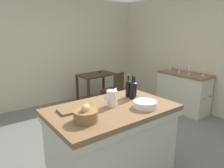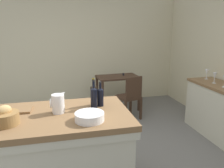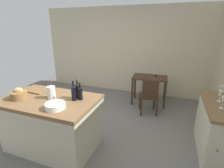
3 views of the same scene
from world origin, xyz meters
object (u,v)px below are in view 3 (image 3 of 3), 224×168
at_px(wooden_chair, 149,95).
at_px(wine_glass_left, 223,100).
at_px(wine_glass_middle, 221,94).
at_px(bread_basket, 19,95).
at_px(wine_bottle_amber, 78,90).
at_px(wine_bottle_green, 74,93).
at_px(pitcher, 51,92).
at_px(wash_bowl, 55,106).
at_px(island_table, 52,121).
at_px(cutting_board, 36,91).
at_px(wine_bottle_dark, 80,93).
at_px(wine_glass_right, 221,89).
at_px(side_cabinet, 218,130).
at_px(writing_desk, 150,81).

relative_size(wooden_chair, wine_glass_left, 4.76).
bearing_deg(wine_glass_middle, bread_basket, -160.90).
xyz_separation_m(wine_bottle_amber, wine_bottle_green, (-0.01, -0.10, -0.00)).
relative_size(pitcher, wine_bottle_green, 0.75).
distance_m(wash_bowl, wine_glass_middle, 2.53).
xyz_separation_m(wooden_chair, wine_glass_left, (1.18, -1.11, 0.53)).
height_order(island_table, wash_bowl, wash_bowl).
bearing_deg(cutting_board, wine_bottle_dark, -2.27).
bearing_deg(wine_bottle_dark, wooden_chair, 61.09).
bearing_deg(island_table, cutting_board, 156.76).
height_order(wine_bottle_green, wine_glass_right, wine_bottle_green).
relative_size(island_table, wine_glass_right, 8.62).
distance_m(bread_basket, wine_glass_right, 3.38).
height_order(wooden_chair, wine_glass_left, wine_glass_left).
height_order(wooden_chair, wash_bowl, wash_bowl).
xyz_separation_m(pitcher, wine_glass_middle, (2.55, 0.85, -0.00)).
distance_m(wooden_chair, wine_glass_left, 1.70).
relative_size(pitcher, cutting_board, 0.70).
xyz_separation_m(wooden_chair, wine_glass_middle, (1.20, -0.85, 0.53)).
distance_m(island_table, wine_glass_left, 2.68).
height_order(pitcher, wash_bowl, pitcher).
xyz_separation_m(side_cabinet, pitcher, (-2.59, -0.73, 0.57)).
bearing_deg(wine_bottle_amber, writing_desk, 68.32).
distance_m(pitcher, cutting_board, 0.48).
xyz_separation_m(writing_desk, wine_bottle_green, (-0.88, -2.28, 0.40)).
bearing_deg(wine_glass_left, island_table, -166.19).
xyz_separation_m(cutting_board, wine_glass_right, (3.07, 1.01, 0.08)).
height_order(bread_basket, wine_bottle_amber, wine_bottle_amber).
bearing_deg(bread_basket, cutting_board, 85.58).
xyz_separation_m(island_table, wine_bottle_green, (0.41, 0.09, 0.55)).
bearing_deg(wine_bottle_amber, pitcher, -159.32).
distance_m(cutting_board, wine_glass_left, 3.01).
bearing_deg(wine_glass_right, wine_bottle_amber, -155.64).
relative_size(wine_bottle_dark, wine_glass_left, 1.52).
distance_m(island_table, cutting_board, 0.63).
bearing_deg(cutting_board, bread_basket, -94.42).
distance_m(pitcher, wine_glass_right, 2.86).
bearing_deg(wooden_chair, wine_bottle_green, -120.28).
bearing_deg(island_table, pitcher, 55.10).
relative_size(pitcher, bread_basket, 0.95).
height_order(writing_desk, wine_bottle_amber, wine_bottle_amber).
relative_size(island_table, writing_desk, 1.64).
height_order(wine_bottle_amber, wine_bottle_green, same).
height_order(wine_bottle_amber, wine_glass_right, wine_bottle_amber).
bearing_deg(wine_bottle_amber, wine_glass_middle, 18.10).
distance_m(side_cabinet, cutting_board, 3.13).
xyz_separation_m(wine_bottle_green, wine_glass_middle, (2.16, 0.80, -0.03)).
xyz_separation_m(writing_desk, wine_glass_left, (1.26, -1.74, 0.38)).
distance_m(wooden_chair, wine_glass_middle, 1.56).
distance_m(wooden_chair, wine_bottle_dark, 1.90).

